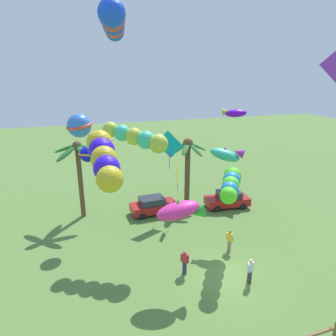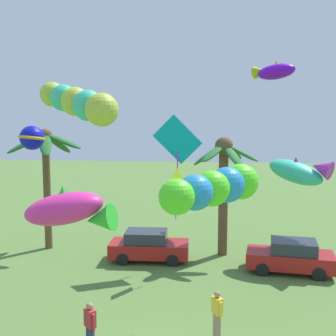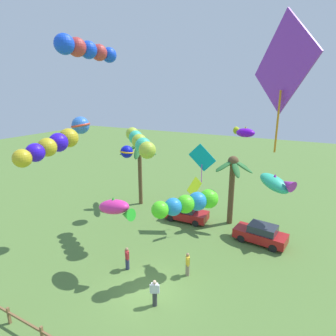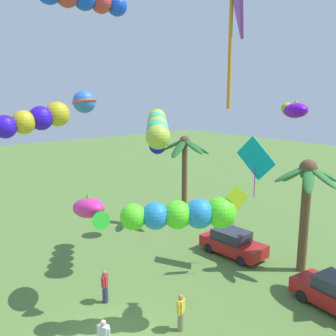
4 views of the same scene
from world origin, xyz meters
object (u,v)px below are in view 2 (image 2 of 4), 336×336
Objects in this scene: parked_car_1 at (291,256)px; kite_tube_8 at (216,187)px; kite_diamond_4 at (176,187)px; spectator_2 at (217,314)px; parked_car_0 at (149,246)px; palm_tree_0 at (224,170)px; palm_tree_1 at (46,157)px; kite_fish_7 at (68,210)px; kite_diamond_11 at (177,140)px; spectator_0 at (90,327)px; kite_ball_0 at (32,138)px; kite_tube_3 at (79,103)px; kite_fish_10 at (299,171)px; kite_fish_5 at (274,71)px.

kite_tube_8 is at bearing -119.25° from parked_car_1.
spectator_2 is at bearing -70.69° from kite_diamond_4.
palm_tree_0 is at bearing 20.49° from parked_car_0.
palm_tree_1 reaches higher than parked_car_0.
kite_diamond_11 is at bearing 75.63° from kite_fish_7.
parked_car_0 is at bearing 87.57° from spectator_0.
palm_tree_0 is 3.50× the size of kite_ball_0.
parked_car_1 is 7.54m from kite_diamond_11.
kite_tube_3 is at bearing -160.39° from parked_car_1.
kite_tube_8 is (4.12, 1.84, 0.42)m from kite_fish_7.
palm_tree_0 is 1.51× the size of parked_car_1.
spectator_2 is 0.41× the size of kite_tube_3.
spectator_2 is 0.40× the size of kite_tube_8.
kite_ball_0 is 8.67m from kite_fish_7.
spectator_2 is 9.58m from kite_fish_10.
kite_diamond_11 is (3.53, 3.90, -1.65)m from kite_tube_3.
parked_car_1 is 2.56× the size of spectator_2.
kite_diamond_11 reaches higher than kite_fish_7.
spectator_0 reaches higher than parked_car_0.
spectator_2 is at bearing -33.16° from kite_ball_0.
kite_tube_3 is at bearing -132.11° from kite_diamond_11.
kite_fish_5 is 5.82m from kite_diamond_11.
parked_car_1 is (6.78, -0.84, 0.00)m from parked_car_0.
spectator_0 is 3.70m from kite_fish_7.
palm_tree_1 is 3.73× the size of kite_ball_0.
spectator_2 is 0.47× the size of kite_fish_10.
parked_car_1 is at bearing 3.44° from kite_ball_0.
palm_tree_0 is 1.59× the size of kite_tube_3.
kite_fish_10 reaches higher than parked_car_0.
kite_fish_10 is at bearing 64.89° from kite_fish_5.
parked_car_0 is 8.26m from kite_tube_3.
kite_diamond_4 is 0.69× the size of kite_fish_10.
kite_diamond_4 is at bearing -155.72° from kite_fish_10.
kite_fish_7 is (-2.35, -6.99, 0.44)m from kite_diamond_4.
kite_ball_0 reaches higher than kite_fish_10.
kite_tube_8 is (3.68, 1.46, 4.08)m from spectator_0.
palm_tree_0 is 3.69m from kite_fish_10.
palm_tree_1 is 2.85× the size of kite_diamond_4.
palm_tree_0 is 6.58m from kite_fish_5.
kite_fish_5 is 9.52m from kite_fish_7.
parked_car_1 is at bearing 61.10° from kite_fish_5.
parked_car_0 is 2.20× the size of kite_fish_5.
palm_tree_1 is 1.66× the size of kite_tube_8.
palm_tree_1 is 1.65× the size of parked_car_0.
palm_tree_1 is at bearing 156.36° from kite_diamond_4.
kite_fish_10 is at bearing 49.76° from kite_fish_7.
kite_tube_3 is at bearing 104.80° from kite_fish_7.
kite_fish_10 is at bearing -9.85° from palm_tree_0.
kite_fish_7 reaches higher than spectator_0.
kite_diamond_4 is at bearing -23.64° from palm_tree_1.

